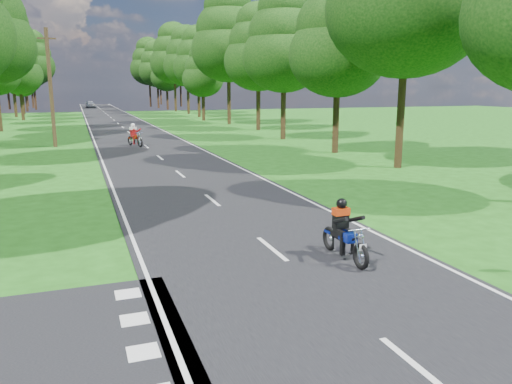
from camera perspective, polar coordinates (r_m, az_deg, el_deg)
name	(u,v)px	position (r m, az deg, el deg)	size (l,w,h in m)	color
ground	(305,276)	(11.26, 5.62, -9.58)	(160.00, 160.00, 0.00)	#1C5012
main_road	(118,123)	(59.76, -15.49, 7.55)	(7.00, 140.00, 0.02)	black
road_markings	(118,125)	(57.88, -15.48, 7.44)	(7.40, 140.00, 0.01)	silver
treeline	(119,55)	(69.88, -15.36, 14.91)	(40.00, 115.35, 14.78)	black
telegraph_pole	(51,88)	(37.47, -22.42, 10.98)	(1.20, 0.26, 8.00)	#382616
rider_near_blue	(345,230)	(12.19, 10.13, -4.26)	(0.59, 1.77, 1.48)	navy
rider_far_red	(135,135)	(36.17, -13.69, 6.37)	(0.65, 1.94, 1.62)	#99240B
distant_car	(90,104)	(106.74, -18.42, 9.51)	(1.69, 4.19, 1.43)	silver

